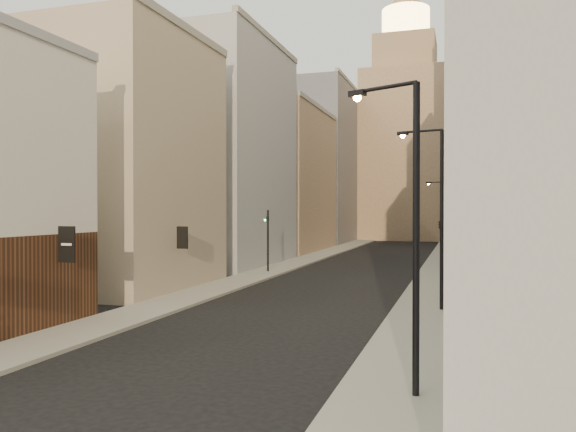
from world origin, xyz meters
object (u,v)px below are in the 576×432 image
object	(u,v)px
traffic_light_left	(268,228)
white_tower	(475,113)
streetlamp_far	(444,216)
streetlamp_near	(409,218)
streetlamp_mid	(437,207)
clock_tower	(405,136)
traffic_light_right	(441,225)

from	to	relation	value
traffic_light_left	white_tower	bearing A→B (deg)	-91.36
streetlamp_far	white_tower	bearing A→B (deg)	92.11
traffic_light_left	streetlamp_far	bearing A→B (deg)	-111.04
streetlamp_near	streetlamp_mid	xyz separation A→B (m)	(0.18, 13.32, 0.33)
clock_tower	streetlamp_near	bearing A→B (deg)	-84.49
streetlamp_far	traffic_light_left	xyz separation A→B (m)	(-13.03, -14.83, -0.91)
streetlamp_near	streetlamp_far	distance (m)	41.65
white_tower	clock_tower	bearing A→B (deg)	128.16
traffic_light_left	streetlamp_mid	bearing A→B (deg)	155.35
white_tower	traffic_light_left	distance (m)	47.04
white_tower	streetlamp_near	xyz separation A→B (m)	(-3.07, -68.24, -13.79)
white_tower	streetlamp_far	distance (m)	30.32
streetlamp_near	clock_tower	bearing A→B (deg)	119.45
streetlamp_near	traffic_light_left	world-z (taller)	streetlamp_near
streetlamp_mid	clock_tower	bearing A→B (deg)	109.41
white_tower	streetlamp_near	world-z (taller)	white_tower
clock_tower	traffic_light_right	xyz separation A→B (m)	(7.81, -54.18, -13.78)
streetlamp_near	traffic_light_right	xyz separation A→B (m)	(-0.12, 28.07, -0.96)
white_tower	streetlamp_mid	xyz separation A→B (m)	(-2.89, -54.93, -13.47)
streetlamp_far	streetlamp_mid	bearing A→B (deg)	-79.62
traffic_light_left	traffic_light_right	xyz separation A→B (m)	(13.23, 1.25, 0.32)
streetlamp_near	streetlamp_mid	size ratio (longest dim) A/B	0.94
white_tower	streetlamp_far	bearing A→B (deg)	-97.26
clock_tower	streetlamp_near	world-z (taller)	clock_tower
streetlamp_near	white_tower	bearing A→B (deg)	111.37
traffic_light_right	streetlamp_mid	bearing A→B (deg)	81.21
streetlamp_far	traffic_light_left	size ratio (longest dim) A/B	1.56
clock_tower	streetlamp_far	distance (m)	43.36
streetlamp_far	traffic_light_left	distance (m)	19.77
streetlamp_mid	streetlamp_far	distance (m)	28.34
white_tower	streetlamp_far	size ratio (longest dim) A/B	5.33
streetlamp_far	traffic_light_right	size ratio (longest dim) A/B	1.56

